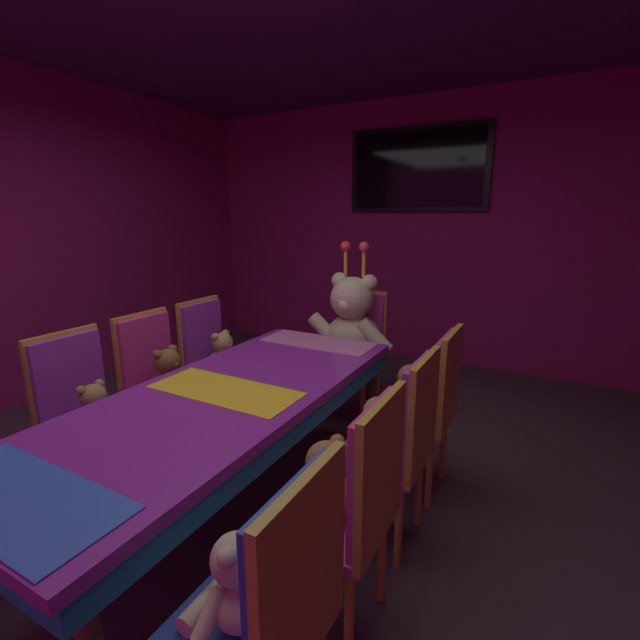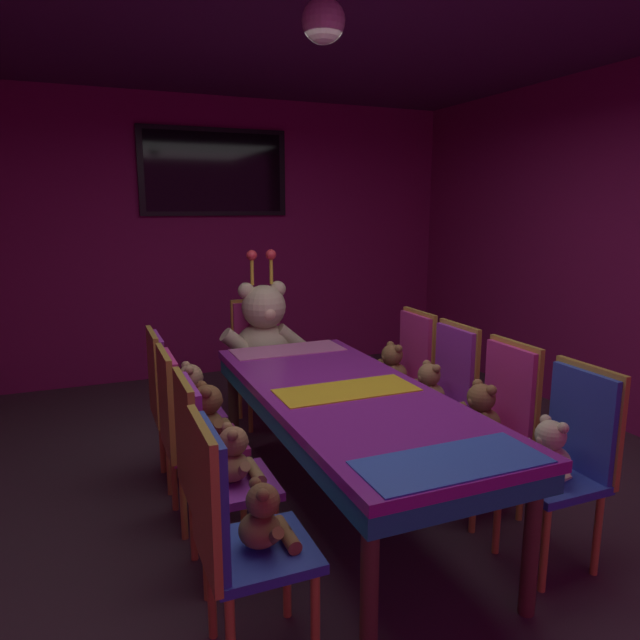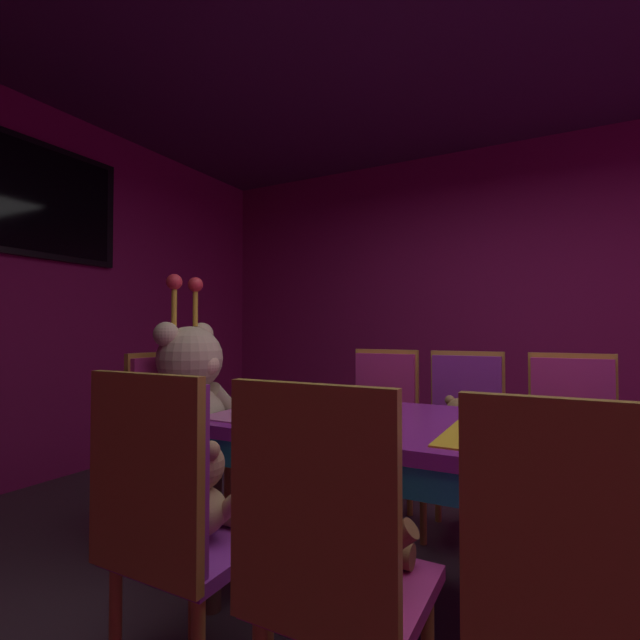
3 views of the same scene
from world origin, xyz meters
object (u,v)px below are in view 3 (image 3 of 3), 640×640
Objects in this scene: teddy_left_1 at (583,582)px; teddy_right_1 at (573,438)px; throne_chair at (167,425)px; chair_right_1 at (572,431)px; chair_right_3 at (382,414)px; wall_tv at (20,195)px; chair_right_2 at (465,421)px; teddy_left_2 at (352,524)px; king_teddy_bear at (191,397)px; teddy_right_2 at (460,428)px; banquet_table at (498,453)px; teddy_right_3 at (374,419)px; chair_left_2 at (326,548)px; chair_left_3 at (166,508)px; chair_left_1 at (586,610)px; teddy_left_3 at (201,494)px.

teddy_right_1 is at bearing -0.26° from teddy_left_1.
chair_right_1 is at bearing 23.58° from throne_chair.
chair_right_3 is 2.88m from wall_tv.
chair_right_2 reaches higher than teddy_right_1.
king_teddy_bear is (0.70, 1.23, 0.16)m from teddy_left_2.
wall_tv is at bearing -76.08° from teddy_right_2.
teddy_left_1 is at bearing -19.69° from throne_chair.
teddy_right_3 is (0.71, 0.77, -0.06)m from banquet_table.
king_teddy_bear reaches higher than teddy_right_3.
teddy_right_1 reaches higher than teddy_left_1.
teddy_left_2 is (0.15, 0.00, 0.00)m from chair_left_2.
chair_right_2 is at bearing -16.97° from chair_left_3.
chair_left_2 is at bearing 161.85° from banquet_table.
chair_right_2 is at bearing -0.05° from chair_left_2.
chair_left_3 reaches higher than banquet_table.
wall_tv is (0.83, 3.35, 1.45)m from chair_left_1.
teddy_left_3 is 0.33× the size of throne_chair.
chair_left_3 and chair_right_3 have the same top height.
chair_left_2 and throne_chair have the same top height.
teddy_right_3 is (0.01, 0.49, 0.01)m from teddy_right_2.
chair_left_3 reaches higher than teddy_left_3.
chair_right_3 is at bearing -90.93° from chair_right_1.
teddy_right_3 is 0.35× the size of king_teddy_bear.
chair_right_2 is at bearing 180.00° from teddy_right_2.
throne_chair is at bearing 58.91° from chair_left_2.
teddy_left_2 is at bearing -103.85° from wall_tv.
teddy_right_2 is at bearing -90.67° from teddy_right_1.
teddy_right_1 reaches higher than teddy_left_3.
teddy_right_1 is at bearing 74.03° from chair_right_2.
teddy_left_3 is 1.04× the size of teddy_right_2.
king_teddy_bear reaches higher than chair_right_2.
chair_right_1 reaches higher than teddy_left_2.
banquet_table is 2.30× the size of chair_left_3.
chair_right_1 is at bearing -31.72° from chair_left_3.
banquet_table is at bearing -16.59° from chair_right_1.
teddy_left_3 is 1.13m from throne_chair.
teddy_left_1 is at bearing -0.00° from chair_left_1.
teddy_left_2 is 1.54m from chair_right_2.
throne_chair is at bearing -90.00° from wall_tv.
chair_left_3 is (-0.16, 1.04, 0.02)m from teddy_left_1.
teddy_left_3 is at bearing 131.45° from banquet_table.
teddy_left_3 is at bearing -106.79° from wall_tv.
throne_chair reaches higher than banquet_table.
chair_right_2 is 0.14m from teddy_right_2.
chair_left_1 is 3.04× the size of teddy_left_3.
chair_right_2 is (1.55, -0.52, 0.01)m from teddy_left_3.
teddy_left_2 is 0.35× the size of chair_right_3.
king_teddy_bear reaches higher than chair_left_2.
throne_chair is at bearing -51.93° from teddy_right_3.
chair_right_3 reaches higher than teddy_right_2.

